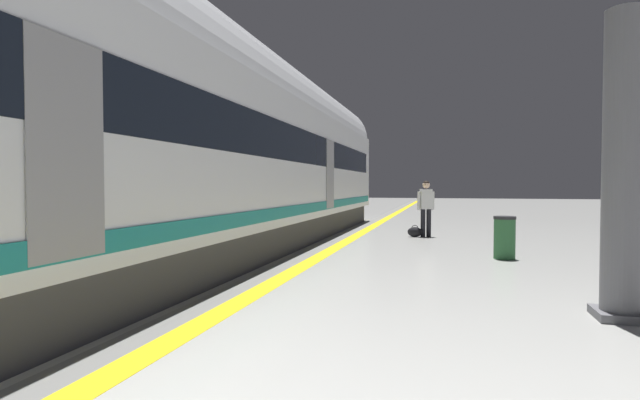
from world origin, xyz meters
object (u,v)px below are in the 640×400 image
object	(u,v)px
passenger_near	(426,204)
duffel_bag_near	(415,232)
waste_bin	(505,237)
platform_pillar	(623,172)
high_speed_train	(187,136)

from	to	relation	value
passenger_near	duffel_bag_near	xyz separation A→B (m)	(-0.32, -0.10, -0.84)
duffel_bag_near	waste_bin	distance (m)	4.42
passenger_near	duffel_bag_near	bearing A→B (deg)	-162.08
duffel_bag_near	platform_pillar	bearing A→B (deg)	-70.96
high_speed_train	platform_pillar	size ratio (longest dim) A/B	8.13
waste_bin	passenger_near	bearing A→B (deg)	114.32
high_speed_train	passenger_near	size ratio (longest dim) A/B	17.10
passenger_near	high_speed_train	bearing A→B (deg)	-122.07
high_speed_train	platform_pillar	bearing A→B (deg)	-14.96
duffel_bag_near	passenger_near	bearing A→B (deg)	17.92
high_speed_train	duffel_bag_near	distance (m)	7.97
passenger_near	waste_bin	world-z (taller)	passenger_near
duffel_bag_near	platform_pillar	size ratio (longest dim) A/B	0.12
high_speed_train	waste_bin	world-z (taller)	high_speed_train
duffel_bag_near	high_speed_train	bearing A→B (deg)	-120.45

